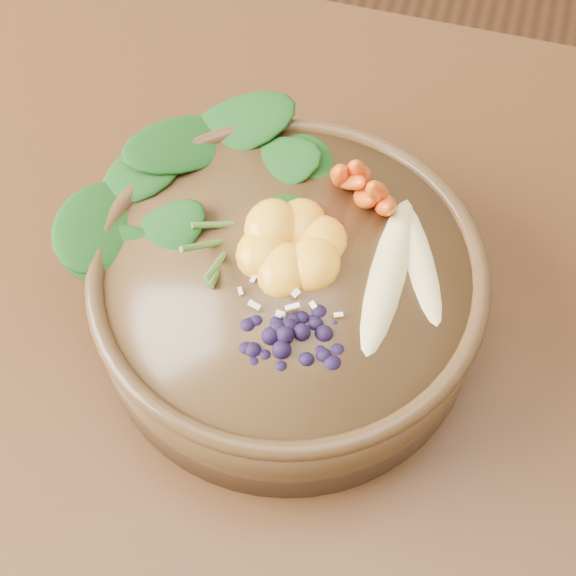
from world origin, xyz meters
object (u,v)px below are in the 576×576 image
Objects in this scene: carrot_cluster at (365,151)px; mandarin_cluster at (292,234)px; banana_halves at (406,256)px; kale_heap at (231,180)px; blueberry_pile at (288,325)px; dining_table at (428,494)px; stoneware_bowl at (288,295)px.

carrot_cluster is 0.87× the size of mandarin_cluster.
kale_heap is at bearing 156.45° from banana_halves.
blueberry_pile reaches higher than banana_halves.
banana_halves is at bearing -66.94° from carrot_cluster.
blueberry_pile is at bearing -109.55° from carrot_cluster.
dining_table is at bearing -70.39° from banana_halves.
dining_table is 8.71× the size of kale_heap.
carrot_cluster is (-0.11, 0.16, 0.21)m from dining_table.
mandarin_cluster is at bearing 170.25° from banana_halves.
kale_heap reaches higher than dining_table.
carrot_cluster is at bearing 63.30° from mandarin_cluster.
dining_table is 5.70× the size of stoneware_bowl.
carrot_cluster is 0.14m from blueberry_pile.
carrot_cluster is at bearing 113.06° from banana_halves.
banana_halves is 0.08m from mandarin_cluster.
banana_halves is at bearing 51.59° from blueberry_pile.
carrot_cluster reaches higher than banana_halves.
blueberry_pile is at bearing -141.51° from banana_halves.
carrot_cluster is at bearing 83.55° from blueberry_pile.
dining_table is at bearing -7.40° from blueberry_pile.
stoneware_bowl is 3.15× the size of mandarin_cluster.
stoneware_bowl is 0.10m from banana_halves.
stoneware_bowl is at bearing 152.54° from dining_table.
kale_heap reaches higher than stoneware_bowl.
blueberry_pile reaches higher than mandarin_cluster.
dining_table is at bearing -31.45° from kale_heap.
blueberry_pile is (-0.02, -0.14, -0.02)m from carrot_cluster.
mandarin_cluster is at bearing 147.54° from dining_table.
carrot_cluster reaches higher than blueberry_pile.
banana_halves is at bearing 122.72° from dining_table.
mandarin_cluster is at bearing 96.76° from stoneware_bowl.
mandarin_cluster is (-0.03, -0.07, -0.02)m from carrot_cluster.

